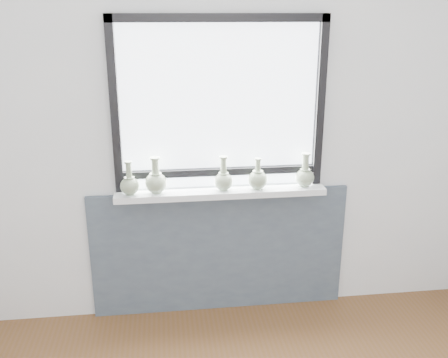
{
  "coord_description": "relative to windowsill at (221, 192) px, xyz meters",
  "views": [
    {
      "loc": [
        -0.35,
        -1.22,
        1.96
      ],
      "look_at": [
        0.0,
        1.55,
        1.02
      ],
      "focal_mm": 40.0,
      "sensor_mm": 36.0,
      "label": 1
    }
  ],
  "objects": [
    {
      "name": "back_wall",
      "position": [
        0.0,
        0.1,
        0.42
      ],
      "size": [
        3.6,
        0.02,
        2.6
      ],
      "primitive_type": "cube",
      "color": "silver",
      "rests_on": "ground"
    },
    {
      "name": "apron_panel",
      "position": [
        0.0,
        0.07,
        -0.45
      ],
      "size": [
        1.7,
        0.03,
        0.86
      ],
      "primitive_type": "cube",
      "color": "#495763",
      "rests_on": "ground"
    },
    {
      "name": "windowsill",
      "position": [
        0.0,
        0.0,
        0.0
      ],
      "size": [
        1.32,
        0.18,
        0.04
      ],
      "primitive_type": "cube",
      "color": "silver",
      "rests_on": "apron_panel"
    },
    {
      "name": "window",
      "position": [
        0.0,
        0.06,
        0.56
      ],
      "size": [
        1.3,
        0.06,
        1.05
      ],
      "color": "black",
      "rests_on": "windowsill"
    },
    {
      "name": "vase_a",
      "position": [
        -0.56,
        -0.02,
        0.09
      ],
      "size": [
        0.12,
        0.12,
        0.21
      ],
      "rotation": [
        0.0,
        0.0,
        0.04
      ],
      "color": "#95A987",
      "rests_on": "windowsill"
    },
    {
      "name": "vase_b",
      "position": [
        -0.4,
        -0.01,
        0.1
      ],
      "size": [
        0.14,
        0.14,
        0.23
      ],
      "rotation": [
        0.0,
        0.0,
        -0.18
      ],
      "color": "#95A987",
      "rests_on": "windowsill"
    },
    {
      "name": "vase_c",
      "position": [
        0.01,
        -0.01,
        0.09
      ],
      "size": [
        0.12,
        0.12,
        0.22
      ],
      "rotation": [
        0.0,
        0.0,
        0.29
      ],
      "color": "#95A987",
      "rests_on": "windowsill"
    },
    {
      "name": "vase_d",
      "position": [
        0.23,
        -0.02,
        0.08
      ],
      "size": [
        0.12,
        0.12,
        0.2
      ],
      "rotation": [
        0.0,
        0.0,
        -0.1
      ],
      "color": "#95A987",
      "rests_on": "windowsill"
    },
    {
      "name": "vase_e",
      "position": [
        0.54,
        -0.01,
        0.09
      ],
      "size": [
        0.12,
        0.12,
        0.22
      ],
      "rotation": [
        0.0,
        0.0,
        -0.35
      ],
      "color": "#95A987",
      "rests_on": "windowsill"
    }
  ]
}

